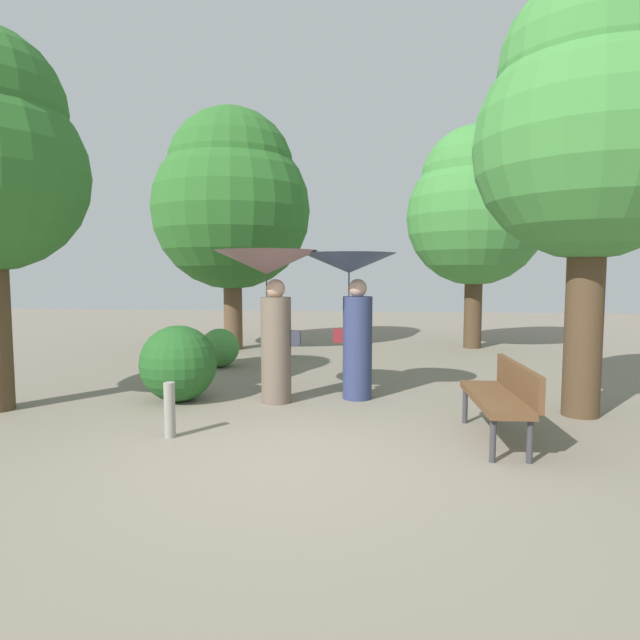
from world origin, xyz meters
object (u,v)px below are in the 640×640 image
at_px(person_right, 352,292).
at_px(tree_mid_left, 231,198).
at_px(park_bench, 502,394).
at_px(tree_mid_right, 592,121).
at_px(tree_near_right, 475,206).
at_px(path_marker_post, 170,410).
at_px(person_left, 269,288).

relative_size(person_right, tree_mid_left, 0.37).
distance_m(park_bench, tree_mid_right, 3.52).
distance_m(park_bench, tree_mid_left, 8.54).
distance_m(tree_near_right, tree_mid_right, 6.17).
relative_size(park_bench, path_marker_post, 2.51).
distance_m(tree_near_right, path_marker_post, 9.33).
bearing_deg(park_bench, tree_mid_left, -145.97).
relative_size(tree_near_right, path_marker_post, 8.60).
height_order(tree_near_right, path_marker_post, tree_near_right).
xyz_separation_m(person_left, tree_near_right, (3.69, 5.90, 1.78)).
bearing_deg(tree_near_right, park_bench, -96.90).
bearing_deg(tree_near_right, person_left, -122.05).
distance_m(person_left, tree_mid_right, 4.50).
height_order(person_right, path_marker_post, person_right).
bearing_deg(person_left, tree_mid_right, -93.20).
xyz_separation_m(person_left, path_marker_post, (-0.75, -1.71, -1.28)).
distance_m(person_right, tree_near_right, 6.39).
bearing_deg(person_right, tree_mid_right, -101.30).
height_order(person_right, tree_mid_left, tree_mid_left).
bearing_deg(person_left, tree_mid_left, 21.54).
height_order(person_right, park_bench, person_right).
distance_m(tree_mid_right, path_marker_post, 5.98).
bearing_deg(tree_mid_left, path_marker_post, -80.01).
relative_size(tree_mid_left, path_marker_post, 9.14).
relative_size(person_right, tree_mid_right, 0.39).
xyz_separation_m(person_right, path_marker_post, (-1.86, -2.06, -1.21)).
bearing_deg(tree_mid_right, tree_near_right, 93.00).
relative_size(person_left, person_right, 1.01).
bearing_deg(path_marker_post, person_right, 47.98).
relative_size(tree_near_right, tree_mid_right, 0.97).
bearing_deg(person_right, tree_mid_left, 33.55).
distance_m(person_left, tree_mid_left, 5.71).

